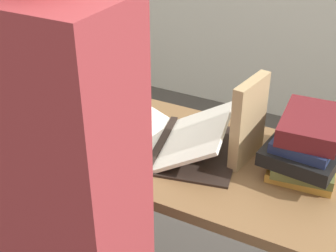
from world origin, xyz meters
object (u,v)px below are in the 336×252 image
open_book (161,137)px  book_stack_tall (308,144)px  reading_lamp (60,23)px  coffee_mug (93,131)px  book_standing_upright (249,121)px

open_book → book_stack_tall: 0.47m
open_book → reading_lamp: reading_lamp is taller
book_stack_tall → coffee_mug: size_ratio=3.16×
open_book → coffee_mug: bearing=-170.1°
book_stack_tall → coffee_mug: bearing=-164.8°
open_book → book_standing_upright: (0.28, 0.06, 0.10)m
book_standing_upright → open_book: bearing=-159.0°
open_book → book_stack_tall: book_stack_tall is taller
open_book → coffee_mug: size_ratio=5.75×
book_stack_tall → reading_lamp: 0.97m
open_book → book_stack_tall: size_ratio=1.82×
book_standing_upright → reading_lamp: 0.78m
book_standing_upright → reading_lamp: size_ratio=0.66×
open_book → coffee_mug: 0.23m
open_book → coffee_mug: (-0.21, -0.09, 0.01)m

